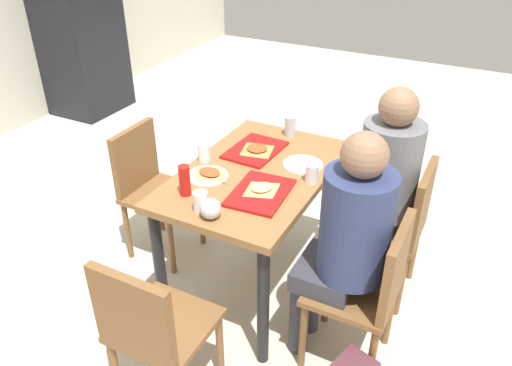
{
  "coord_description": "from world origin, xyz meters",
  "views": [
    {
      "loc": [
        -2.08,
        -1.07,
        2.1
      ],
      "look_at": [
        0.0,
        0.0,
        0.7
      ],
      "focal_mm": 35.08,
      "sensor_mm": 36.0,
      "label": 1
    }
  ],
  "objects_px": {
    "pizza_slice_c": "(210,173)",
    "foil_bundle": "(211,209)",
    "tray_red_near": "(260,193)",
    "drink_fridge": "(78,19)",
    "plastic_cup_c": "(201,202)",
    "chair_left_end": "(152,328)",
    "person_in_red": "(347,235)",
    "condiment_bottle": "(185,181)",
    "person_in_brown_jacket": "(381,178)",
    "tray_red_far": "(255,150)",
    "pizza_slice_b": "(257,149)",
    "plastic_cup_b": "(312,173)",
    "chair_near_left": "(371,286)",
    "paper_plate_near_edge": "(303,164)",
    "chair_far_side": "(150,183)",
    "chair_near_right": "(400,222)",
    "plastic_cup_a": "(204,152)",
    "paper_plate_center": "(207,176)",
    "main_table": "(256,189)",
    "pizza_slice_a": "(262,188)",
    "soda_can": "(290,126)"
  },
  "relations": [
    {
      "from": "plastic_cup_c",
      "to": "chair_left_end",
      "type": "bearing_deg",
      "value": -173.76
    },
    {
      "from": "chair_near_left",
      "to": "paper_plate_center",
      "type": "distance_m",
      "value": 1.0
    },
    {
      "from": "person_in_red",
      "to": "person_in_brown_jacket",
      "type": "bearing_deg",
      "value": 0.0
    },
    {
      "from": "pizza_slice_c",
      "to": "foil_bundle",
      "type": "bearing_deg",
      "value": -147.28
    },
    {
      "from": "person_in_red",
      "to": "condiment_bottle",
      "type": "xyz_separation_m",
      "value": [
        -0.09,
        0.81,
        0.11
      ]
    },
    {
      "from": "person_in_brown_jacket",
      "to": "foil_bundle",
      "type": "bearing_deg",
      "value": 142.8
    },
    {
      "from": "plastic_cup_c",
      "to": "condiment_bottle",
      "type": "xyz_separation_m",
      "value": [
        0.09,
        0.15,
        0.03
      ]
    },
    {
      "from": "person_in_brown_jacket",
      "to": "main_table",
      "type": "bearing_deg",
      "value": 115.33
    },
    {
      "from": "paper_plate_near_edge",
      "to": "foil_bundle",
      "type": "xyz_separation_m",
      "value": [
        -0.66,
        0.18,
        0.05
      ]
    },
    {
      "from": "foil_bundle",
      "to": "pizza_slice_c",
      "type": "bearing_deg",
      "value": 32.72
    },
    {
      "from": "chair_near_left",
      "to": "foil_bundle",
      "type": "relative_size",
      "value": 8.48
    },
    {
      "from": "pizza_slice_c",
      "to": "plastic_cup_a",
      "type": "relative_size",
      "value": 2.06
    },
    {
      "from": "soda_can",
      "to": "chair_far_side",
      "type": "bearing_deg",
      "value": 123.83
    },
    {
      "from": "chair_left_end",
      "to": "foil_bundle",
      "type": "relative_size",
      "value": 8.48
    },
    {
      "from": "main_table",
      "to": "tray_red_near",
      "type": "xyz_separation_m",
      "value": [
        -0.2,
        -0.13,
        0.12
      ]
    },
    {
      "from": "chair_left_end",
      "to": "tray_red_far",
      "type": "bearing_deg",
      "value": 5.37
    },
    {
      "from": "chair_near_left",
      "to": "pizza_slice_a",
      "type": "bearing_deg",
      "value": 80.64
    },
    {
      "from": "pizza_slice_b",
      "to": "plastic_cup_a",
      "type": "height_order",
      "value": "plastic_cup_a"
    },
    {
      "from": "foil_bundle",
      "to": "main_table",
      "type": "bearing_deg",
      "value": 2.13
    },
    {
      "from": "pizza_slice_b",
      "to": "plastic_cup_b",
      "type": "relative_size",
      "value": 2.34
    },
    {
      "from": "chair_left_end",
      "to": "plastic_cup_b",
      "type": "height_order",
      "value": "plastic_cup_b"
    },
    {
      "from": "person_in_red",
      "to": "plastic_cup_c",
      "type": "distance_m",
      "value": 0.69
    },
    {
      "from": "chair_near_right",
      "to": "paper_plate_center",
      "type": "relative_size",
      "value": 3.85
    },
    {
      "from": "condiment_bottle",
      "to": "pizza_slice_a",
      "type": "bearing_deg",
      "value": -60.1
    },
    {
      "from": "plastic_cup_b",
      "to": "paper_plate_center",
      "type": "bearing_deg",
      "value": 111.57
    },
    {
      "from": "paper_plate_center",
      "to": "paper_plate_near_edge",
      "type": "bearing_deg",
      "value": -49.22
    },
    {
      "from": "chair_near_right",
      "to": "tray_red_near",
      "type": "bearing_deg",
      "value": 128.24
    },
    {
      "from": "plastic_cup_c",
      "to": "person_in_brown_jacket",
      "type": "bearing_deg",
      "value": -41.53
    },
    {
      "from": "chair_far_side",
      "to": "plastic_cup_c",
      "type": "distance_m",
      "value": 0.89
    },
    {
      "from": "pizza_slice_b",
      "to": "plastic_cup_a",
      "type": "bearing_deg",
      "value": 134.58
    },
    {
      "from": "tray_red_near",
      "to": "drink_fridge",
      "type": "relative_size",
      "value": 0.19
    },
    {
      "from": "person_in_red",
      "to": "paper_plate_center",
      "type": "height_order",
      "value": "person_in_red"
    },
    {
      "from": "chair_near_right",
      "to": "plastic_cup_a",
      "type": "distance_m",
      "value": 1.15
    },
    {
      "from": "chair_far_side",
      "to": "chair_near_right",
      "type": "bearing_deg",
      "value": -79.11
    },
    {
      "from": "chair_near_left",
      "to": "paper_plate_near_edge",
      "type": "bearing_deg",
      "value": 49.96
    },
    {
      "from": "chair_far_side",
      "to": "pizza_slice_c",
      "type": "distance_m",
      "value": 0.65
    },
    {
      "from": "pizza_slice_b",
      "to": "soda_can",
      "type": "bearing_deg",
      "value": -13.29
    },
    {
      "from": "tray_red_far",
      "to": "pizza_slice_c",
      "type": "distance_m",
      "value": 0.37
    },
    {
      "from": "chair_near_left",
      "to": "soda_can",
      "type": "height_order",
      "value": "soda_can"
    },
    {
      "from": "plastic_cup_a",
      "to": "paper_plate_center",
      "type": "bearing_deg",
      "value": -142.81
    },
    {
      "from": "tray_red_near",
      "to": "pizza_slice_c",
      "type": "height_order",
      "value": "pizza_slice_c"
    },
    {
      "from": "chair_far_side",
      "to": "plastic_cup_b",
      "type": "xyz_separation_m",
      "value": [
        0.03,
        -1.06,
        0.33
      ]
    },
    {
      "from": "chair_near_left",
      "to": "plastic_cup_b",
      "type": "xyz_separation_m",
      "value": [
        0.32,
        0.44,
        0.33
      ]
    },
    {
      "from": "chair_near_right",
      "to": "tray_red_far",
      "type": "height_order",
      "value": "chair_near_right"
    },
    {
      "from": "drink_fridge",
      "to": "condiment_bottle",
      "type": "bearing_deg",
      "value": -127.34
    },
    {
      "from": "main_table",
      "to": "drink_fridge",
      "type": "bearing_deg",
      "value": 59.97
    },
    {
      "from": "pizza_slice_c",
      "to": "foil_bundle",
      "type": "height_order",
      "value": "foil_bundle"
    },
    {
      "from": "condiment_bottle",
      "to": "foil_bundle",
      "type": "bearing_deg",
      "value": -117.8
    },
    {
      "from": "chair_near_left",
      "to": "pizza_slice_b",
      "type": "distance_m",
      "value": 1.01
    },
    {
      "from": "main_table",
      "to": "person_in_red",
      "type": "xyz_separation_m",
      "value": [
        -0.29,
        -0.61,
        0.08
      ]
    }
  ]
}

